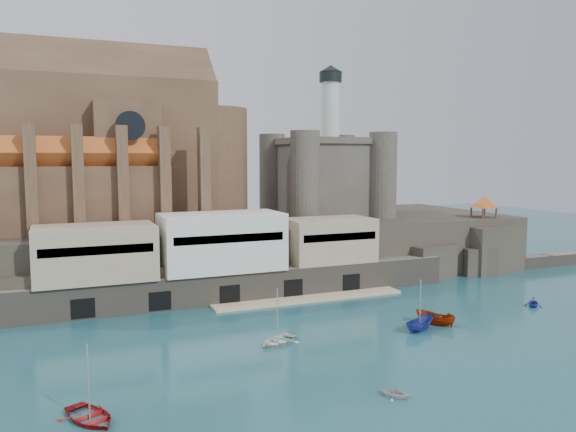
# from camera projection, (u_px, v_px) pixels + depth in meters

# --- Properties ---
(ground) EXTENTS (300.00, 300.00, 0.00)m
(ground) POSITION_uv_depth(u_px,v_px,m) (357.00, 336.00, 67.20)
(ground) COLOR #1A4E58
(ground) RESTS_ON ground
(promontory) EXTENTS (100.00, 36.00, 10.00)m
(promontory) POSITION_uv_depth(u_px,v_px,m) (250.00, 247.00, 102.74)
(promontory) COLOR #2B2620
(promontory) RESTS_ON ground
(quay) EXTENTS (70.00, 12.00, 13.05)m
(quay) POSITION_uv_depth(u_px,v_px,m) (221.00, 260.00, 83.84)
(quay) COLOR #6F6559
(quay) RESTS_ON ground
(church) EXTENTS (47.00, 25.93, 30.51)m
(church) POSITION_uv_depth(u_px,v_px,m) (109.00, 153.00, 94.05)
(church) COLOR #513826
(church) RESTS_ON promontory
(castle_keep) EXTENTS (21.20, 21.20, 29.30)m
(castle_keep) POSITION_uv_depth(u_px,v_px,m) (325.00, 173.00, 109.17)
(castle_keep) COLOR #474038
(castle_keep) RESTS_ON promontory
(rock_outcrop) EXTENTS (14.50, 10.50, 8.70)m
(rock_outcrop) POSITION_uv_depth(u_px,v_px,m) (483.00, 249.00, 106.62)
(rock_outcrop) COLOR #2B2620
(rock_outcrop) RESTS_ON ground
(pavilion) EXTENTS (6.40, 6.40, 5.40)m
(pavilion) POSITION_uv_depth(u_px,v_px,m) (484.00, 203.00, 105.87)
(pavilion) COLOR #513826
(pavilion) RESTS_ON rock_outcrop
(boat_0) EXTENTS (4.33, 2.84, 5.89)m
(boat_0) POSITION_uv_depth(u_px,v_px,m) (90.00, 420.00, 45.55)
(boat_0) COLOR #A31414
(boat_0) RESTS_ON ground
(boat_1) EXTENTS (2.87, 2.70, 2.86)m
(boat_1) POSITION_uv_depth(u_px,v_px,m) (394.00, 397.00, 50.03)
(boat_1) COLOR silver
(boat_1) RESTS_ON ground
(boat_2) EXTENTS (2.57, 2.54, 5.12)m
(boat_2) POSITION_uv_depth(u_px,v_px,m) (420.00, 330.00, 69.32)
(boat_2) COLOR navy
(boat_2) RESTS_ON ground
(boat_5) EXTENTS (2.73, 2.74, 5.18)m
(boat_5) POSITION_uv_depth(u_px,v_px,m) (435.00, 324.00, 71.82)
(boat_5) COLOR #962403
(boat_5) RESTS_ON ground
(boat_6) EXTENTS (2.98, 3.98, 5.52)m
(boat_6) POSITION_uv_depth(u_px,v_px,m) (277.00, 343.00, 64.52)
(boat_6) COLOR white
(boat_6) RESTS_ON ground
(boat_7) EXTENTS (3.20, 3.22, 3.26)m
(boat_7) POSITION_uv_depth(u_px,v_px,m) (533.00, 306.00, 80.54)
(boat_7) COLOR #233198
(boat_7) RESTS_ON ground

